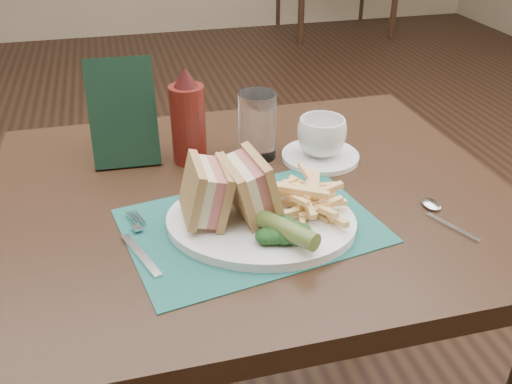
{
  "coord_description": "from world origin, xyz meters",
  "views": [
    {
      "loc": [
        -0.21,
        -1.34,
        1.25
      ],
      "look_at": [
        -0.01,
        -0.58,
        0.8
      ],
      "focal_mm": 40.0,
      "sensor_mm": 36.0,
      "label": 1
    }
  ],
  "objects_px": {
    "placemat": "(251,225)",
    "drinking_glass": "(257,126)",
    "plate": "(261,222)",
    "check_presenter": "(123,113)",
    "table_main": "(252,345)",
    "coffee_cup": "(322,137)",
    "ketchup_bottle": "(188,116)",
    "saucer": "(320,156)",
    "sandwich_half_a": "(193,193)",
    "sandwich_half_b": "(237,189)"
  },
  "relations": [
    {
      "from": "table_main",
      "to": "coffee_cup",
      "type": "xyz_separation_m",
      "value": [
        0.16,
        0.09,
        0.42
      ]
    },
    {
      "from": "placemat",
      "to": "drinking_glass",
      "type": "distance_m",
      "value": 0.26
    },
    {
      "from": "placemat",
      "to": "coffee_cup",
      "type": "height_order",
      "value": "coffee_cup"
    },
    {
      "from": "table_main",
      "to": "plate",
      "type": "relative_size",
      "value": 3.0
    },
    {
      "from": "sandwich_half_a",
      "to": "check_presenter",
      "type": "height_order",
      "value": "check_presenter"
    },
    {
      "from": "table_main",
      "to": "saucer",
      "type": "height_order",
      "value": "saucer"
    },
    {
      "from": "plate",
      "to": "sandwich_half_b",
      "type": "bearing_deg",
      "value": -176.71
    },
    {
      "from": "placemat",
      "to": "sandwich_half_b",
      "type": "xyz_separation_m",
      "value": [
        -0.02,
        0.0,
        0.07
      ]
    },
    {
      "from": "check_presenter",
      "to": "ketchup_bottle",
      "type": "bearing_deg",
      "value": -11.8
    },
    {
      "from": "sandwich_half_b",
      "to": "check_presenter",
      "type": "bearing_deg",
      "value": 112.07
    },
    {
      "from": "table_main",
      "to": "sandwich_half_b",
      "type": "distance_m",
      "value": 0.46
    },
    {
      "from": "table_main",
      "to": "placemat",
      "type": "xyz_separation_m",
      "value": [
        -0.03,
        -0.11,
        0.38
      ]
    },
    {
      "from": "plate",
      "to": "check_presenter",
      "type": "bearing_deg",
      "value": 143.6
    },
    {
      "from": "check_presenter",
      "to": "placemat",
      "type": "bearing_deg",
      "value": -55.64
    },
    {
      "from": "table_main",
      "to": "check_presenter",
      "type": "height_order",
      "value": "check_presenter"
    },
    {
      "from": "ketchup_bottle",
      "to": "plate",
      "type": "bearing_deg",
      "value": -74.39
    },
    {
      "from": "placemat",
      "to": "plate",
      "type": "bearing_deg",
      "value": -22.42
    },
    {
      "from": "check_presenter",
      "to": "table_main",
      "type": "bearing_deg",
      "value": -37.85
    },
    {
      "from": "placemat",
      "to": "saucer",
      "type": "height_order",
      "value": "saucer"
    },
    {
      "from": "saucer",
      "to": "plate",
      "type": "bearing_deg",
      "value": -130.77
    },
    {
      "from": "sandwich_half_a",
      "to": "drinking_glass",
      "type": "bearing_deg",
      "value": 54.43
    },
    {
      "from": "table_main",
      "to": "saucer",
      "type": "distance_m",
      "value": 0.42
    },
    {
      "from": "sandwich_half_a",
      "to": "coffee_cup",
      "type": "bearing_deg",
      "value": 33.49
    },
    {
      "from": "table_main",
      "to": "plate",
      "type": "xyz_separation_m",
      "value": [
        -0.01,
        -0.11,
        0.38
      ]
    },
    {
      "from": "table_main",
      "to": "check_presenter",
      "type": "xyz_separation_m",
      "value": [
        -0.2,
        0.17,
        0.47
      ]
    },
    {
      "from": "saucer",
      "to": "ketchup_bottle",
      "type": "relative_size",
      "value": 0.81
    },
    {
      "from": "sandwich_half_b",
      "to": "drinking_glass",
      "type": "height_order",
      "value": "drinking_glass"
    },
    {
      "from": "coffee_cup",
      "to": "check_presenter",
      "type": "bearing_deg",
      "value": 166.54
    },
    {
      "from": "table_main",
      "to": "check_presenter",
      "type": "relative_size",
      "value": 4.44
    },
    {
      "from": "table_main",
      "to": "coffee_cup",
      "type": "relative_size",
      "value": 9.58
    },
    {
      "from": "sandwich_half_a",
      "to": "saucer",
      "type": "xyz_separation_m",
      "value": [
        0.28,
        0.18,
        -0.06
      ]
    },
    {
      "from": "plate",
      "to": "sandwich_half_a",
      "type": "xyz_separation_m",
      "value": [
        -0.1,
        0.02,
        0.06
      ]
    },
    {
      "from": "sandwich_half_b",
      "to": "sandwich_half_a",
      "type": "bearing_deg",
      "value": 166.86
    },
    {
      "from": "coffee_cup",
      "to": "drinking_glass",
      "type": "relative_size",
      "value": 0.72
    },
    {
      "from": "plate",
      "to": "drinking_glass",
      "type": "distance_m",
      "value": 0.26
    },
    {
      "from": "placemat",
      "to": "sandwich_half_a",
      "type": "distance_m",
      "value": 0.11
    },
    {
      "from": "coffee_cup",
      "to": "drinking_glass",
      "type": "distance_m",
      "value": 0.12
    },
    {
      "from": "sandwich_half_a",
      "to": "drinking_glass",
      "type": "distance_m",
      "value": 0.28
    },
    {
      "from": "saucer",
      "to": "sandwich_half_b",
      "type": "bearing_deg",
      "value": -137.47
    },
    {
      "from": "plate",
      "to": "drinking_glass",
      "type": "relative_size",
      "value": 2.31
    },
    {
      "from": "saucer",
      "to": "drinking_glass",
      "type": "height_order",
      "value": "drinking_glass"
    },
    {
      "from": "placemat",
      "to": "coffee_cup",
      "type": "bearing_deg",
      "value": 46.09
    },
    {
      "from": "placemat",
      "to": "check_presenter",
      "type": "xyz_separation_m",
      "value": [
        -0.17,
        0.28,
        0.1
      ]
    },
    {
      "from": "plate",
      "to": "saucer",
      "type": "relative_size",
      "value": 2.0
    },
    {
      "from": "plate",
      "to": "saucer",
      "type": "distance_m",
      "value": 0.27
    },
    {
      "from": "sandwich_half_b",
      "to": "drinking_glass",
      "type": "bearing_deg",
      "value": 61.47
    },
    {
      "from": "ketchup_bottle",
      "to": "placemat",
      "type": "bearing_deg",
      "value": -77.12
    },
    {
      "from": "saucer",
      "to": "drinking_glass",
      "type": "distance_m",
      "value": 0.14
    },
    {
      "from": "table_main",
      "to": "drinking_glass",
      "type": "relative_size",
      "value": 6.92
    },
    {
      "from": "sandwich_half_a",
      "to": "ketchup_bottle",
      "type": "bearing_deg",
      "value": 82.65
    }
  ]
}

